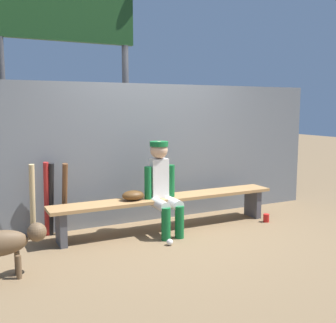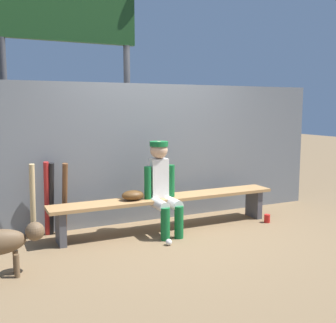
# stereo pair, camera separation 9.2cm
# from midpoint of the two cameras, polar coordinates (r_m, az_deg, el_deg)

# --- Properties ---
(ground_plane) EXTENTS (30.00, 30.00, 0.00)m
(ground_plane) POSITION_cam_midpoint_polar(r_m,az_deg,el_deg) (5.28, -0.51, -9.53)
(ground_plane) COLOR brown
(chainlink_fence) EXTENTS (5.33, 0.03, 1.88)m
(chainlink_fence) POSITION_cam_midpoint_polar(r_m,az_deg,el_deg) (5.53, -2.82, 1.21)
(chainlink_fence) COLOR slate
(chainlink_fence) RESTS_ON ground_plane
(dugout_bench) EXTENTS (3.02, 0.36, 0.43)m
(dugout_bench) POSITION_cam_midpoint_polar(r_m,az_deg,el_deg) (5.18, -0.51, -5.85)
(dugout_bench) COLOR #AD7F4C
(dugout_bench) RESTS_ON ground_plane
(player_seated) EXTENTS (0.41, 0.55, 1.14)m
(player_seated) POSITION_cam_midpoint_polar(r_m,az_deg,el_deg) (4.98, -1.27, -3.24)
(player_seated) COLOR silver
(player_seated) RESTS_ON ground_plane
(baseball_glove) EXTENTS (0.28, 0.20, 0.12)m
(baseball_glove) POSITION_cam_midpoint_polar(r_m,az_deg,el_deg) (4.97, -5.50, -4.80)
(baseball_glove) COLOR #593819
(baseball_glove) RESTS_ON dugout_bench
(bat_wood_dark) EXTENTS (0.07, 0.24, 0.91)m
(bat_wood_dark) POSITION_cam_midpoint_polar(r_m,az_deg,el_deg) (5.08, -14.93, -5.18)
(bat_wood_dark) COLOR brown
(bat_wood_dark) RESTS_ON ground_plane
(bat_aluminum_black) EXTENTS (0.10, 0.19, 0.91)m
(bat_aluminum_black) POSITION_cam_midpoint_polar(r_m,az_deg,el_deg) (5.10, -16.72, -5.19)
(bat_aluminum_black) COLOR black
(bat_aluminum_black) RESTS_ON ground_plane
(bat_aluminum_red) EXTENTS (0.07, 0.17, 0.92)m
(bat_aluminum_red) POSITION_cam_midpoint_polar(r_m,az_deg,el_deg) (5.10, -17.29, -5.13)
(bat_aluminum_red) COLOR #B22323
(bat_aluminum_red) RESTS_ON ground_plane
(bat_wood_natural) EXTENTS (0.07, 0.14, 0.91)m
(bat_wood_natural) POSITION_cam_midpoint_polar(r_m,az_deg,el_deg) (5.02, -19.12, -5.47)
(bat_wood_natural) COLOR tan
(bat_wood_natural) RESTS_ON ground_plane
(baseball) EXTENTS (0.07, 0.07, 0.07)m
(baseball) POSITION_cam_midpoint_polar(r_m,az_deg,el_deg) (4.68, -0.33, -11.34)
(baseball) COLOR white
(baseball) RESTS_ON ground_plane
(cup_on_ground) EXTENTS (0.08, 0.08, 0.11)m
(cup_on_ground) POSITION_cam_midpoint_polar(r_m,az_deg,el_deg) (5.72, 13.28, -7.79)
(cup_on_ground) COLOR red
(cup_on_ground) RESTS_ON ground_plane
(cup_on_bench) EXTENTS (0.08, 0.08, 0.11)m
(cup_on_bench) POSITION_cam_midpoint_polar(r_m,az_deg,el_deg) (5.08, -2.90, -4.53)
(cup_on_bench) COLOR silver
(cup_on_bench) RESTS_ON dugout_bench
(scoreboard) EXTENTS (2.27, 0.27, 3.60)m
(scoreboard) POSITION_cam_midpoint_polar(r_m,az_deg,el_deg) (6.14, -14.07, 16.58)
(scoreboard) COLOR #3F3F42
(scoreboard) RESTS_ON ground_plane
(dog) EXTENTS (0.84, 0.20, 0.49)m
(dog) POSITION_cam_midpoint_polar(r_m,az_deg,el_deg) (4.04, -22.71, -10.60)
(dog) COLOR brown
(dog) RESTS_ON ground_plane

